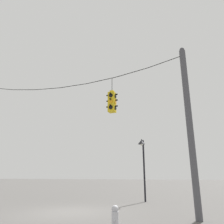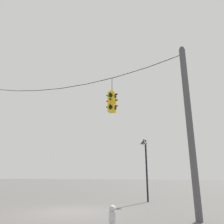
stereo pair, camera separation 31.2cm
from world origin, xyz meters
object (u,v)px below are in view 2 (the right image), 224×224
Objects in this scene: utility_pole_right at (190,125)px; traffic_light_near_right_pole at (112,102)px; fire_hydrant at (112,218)px; street_lamp at (145,153)px.

traffic_light_near_right_pole is (-3.52, 0.00, 1.45)m from utility_pole_right.
fire_hydrant is at bearing -134.74° from utility_pole_right.
utility_pole_right is 4.10× the size of traffic_light_near_right_pole.
traffic_light_near_right_pole is 0.45× the size of street_lamp.
street_lamp is at bearing 95.17° from fire_hydrant.
traffic_light_near_right_pole is at bearing 111.87° from fire_hydrant.
utility_pole_right is at bearing -0.00° from traffic_light_near_right_pole.
utility_pole_right is 3.81m from traffic_light_near_right_pole.
utility_pole_right is 6.31m from street_lamp.
traffic_light_near_right_pole reaches higher than street_lamp.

